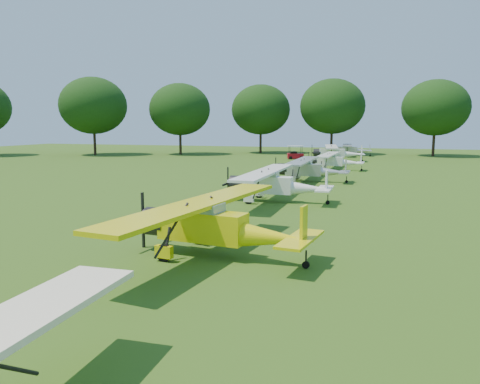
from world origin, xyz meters
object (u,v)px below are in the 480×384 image
object	(u,v)px
aircraft_2	(215,222)
aircraft_5	(334,160)
aircraft_3	(274,182)
golf_cart	(295,155)
aircraft_4	(309,168)
aircraft_6	(336,152)
aircraft_7	(351,149)

from	to	relation	value
aircraft_2	aircraft_5	bearing A→B (deg)	96.27
aircraft_2	aircraft_3	bearing A→B (deg)	100.52
aircraft_5	golf_cart	bearing A→B (deg)	116.92
aircraft_3	aircraft_2	bearing A→B (deg)	-86.97
aircraft_4	aircraft_5	xyz separation A→B (m)	(0.94, 11.66, -0.08)
aircraft_6	aircraft_7	world-z (taller)	aircraft_6
aircraft_6	aircraft_7	distance (m)	12.22
aircraft_7	golf_cart	size ratio (longest dim) A/B	3.83
aircraft_5	golf_cart	world-z (taller)	same
aircraft_6	aircraft_7	size ratio (longest dim) A/B	1.16
aircraft_3	aircraft_5	bearing A→B (deg)	86.36
aircraft_2	aircraft_5	distance (m)	36.82
aircraft_5	aircraft_2	bearing A→B (deg)	-89.42
aircraft_6	golf_cart	distance (m)	6.69
aircraft_2	aircraft_4	size ratio (longest dim) A/B	1.11
aircraft_4	aircraft_3	bearing A→B (deg)	-92.36
aircraft_5	aircraft_6	xyz separation A→B (m)	(-1.07, 12.96, 0.19)
aircraft_2	aircraft_4	world-z (taller)	aircraft_2
aircraft_5	aircraft_7	world-z (taller)	aircraft_7
aircraft_6	aircraft_7	xyz separation A→B (m)	(1.16, 12.16, -0.18)
aircraft_3	aircraft_7	world-z (taller)	aircraft_3
aircraft_3	aircraft_7	bearing A→B (deg)	88.00
aircraft_2	golf_cart	distance (m)	52.59
aircraft_4	aircraft_7	distance (m)	36.80
aircraft_7	golf_cart	bearing A→B (deg)	-131.21
aircraft_2	aircraft_7	xyz separation A→B (m)	(0.72, 61.94, -0.20)
aircraft_7	golf_cart	xyz separation A→B (m)	(-7.37, -9.78, -0.49)
aircraft_3	aircraft_5	distance (m)	23.48
aircraft_3	aircraft_6	xyz separation A→B (m)	(0.32, 36.40, 0.03)
aircraft_7	aircraft_2	bearing A→B (deg)	-94.87
aircraft_5	aircraft_3	bearing A→B (deg)	-91.84
golf_cart	aircraft_5	bearing A→B (deg)	-84.10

